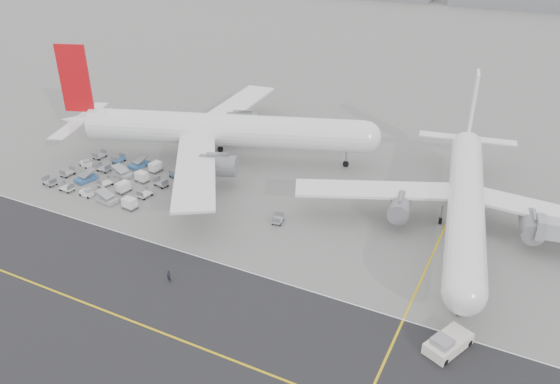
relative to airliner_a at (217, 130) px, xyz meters
The scene contains 9 objects.
ground 34.70m from the airliner_a, 58.66° to the right, with size 700.00×700.00×0.00m, color gray.
taxiway 52.70m from the airliner_a, 64.22° to the right, with size 220.00×59.00×0.03m.
horizon_buildings 235.87m from the airliner_a, 78.32° to the left, with size 520.00×28.00×28.00m, color gray, non-canonical shape.
airliner_a is the anchor object (origin of this frame).
airliner_b 50.32m from the airliner_a, ahead, with size 54.97×56.00×19.44m.
pushback_tug 63.90m from the airliner_a, 32.43° to the right, with size 5.25×8.15×2.35m.
gse_cluster 22.54m from the airliner_a, 125.82° to the right, with size 27.22×21.57×2.02m, color #96969C, non-canonical shape.
stray_dolly 29.06m from the airliner_a, 37.15° to the right, with size 1.50×2.44×1.50m, color silver, non-canonical shape.
ground_crew_a 41.96m from the airliner_a, 67.01° to the right, with size 0.70×0.46×1.92m, color black.
Camera 1 is at (40.12, -57.37, 46.97)m, focal length 35.00 mm.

